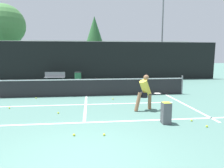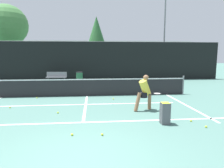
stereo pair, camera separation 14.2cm
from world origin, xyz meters
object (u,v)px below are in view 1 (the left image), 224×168
player_practicing (145,91)px  parked_car (72,71)px  courtside_bench (55,77)px  trash_bin (78,77)px  ball_hopper (166,112)px

player_practicing → parked_car: size_ratio=0.31×
courtside_bench → trash_bin: 1.88m
player_practicing → parked_car: 13.74m
courtside_bench → trash_bin: size_ratio=1.98×
trash_bin → parked_car: 4.30m
ball_hopper → parked_car: parked_car is taller
courtside_bench → trash_bin: courtside_bench is taller
player_practicing → parked_car: bearing=82.1°
parked_car → courtside_bench: bearing=-104.4°
ball_hopper → trash_bin: bearing=108.1°
trash_bin → ball_hopper: bearing=-71.9°
ball_hopper → parked_car: bearing=106.1°
ball_hopper → player_practicing: bearing=98.3°
trash_bin → parked_car: (-0.81, 4.22, 0.18)m
ball_hopper → courtside_bench: courtside_bench is taller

